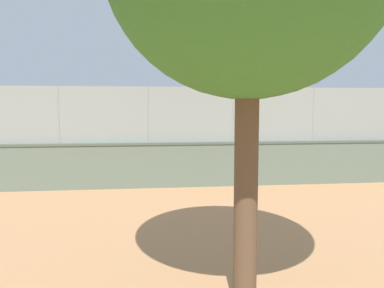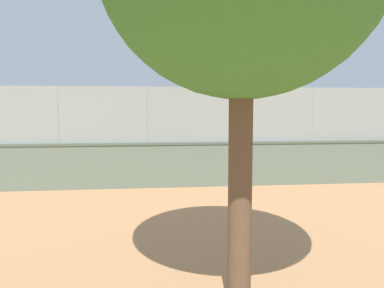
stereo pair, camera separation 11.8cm
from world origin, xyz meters
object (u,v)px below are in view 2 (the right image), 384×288
at_px(player_baseline_waiting, 120,140).
at_px(sports_ball, 145,159).
at_px(player_near_wall_returning, 153,147).
at_px(player_at_service_line, 200,149).

bearing_deg(player_baseline_waiting, sports_ball, 132.52).
distance_m(player_baseline_waiting, player_near_wall_returning, 3.94).
relative_size(player_near_wall_returning, player_at_service_line, 0.91).
bearing_deg(player_near_wall_returning, player_at_service_line, 131.87).
relative_size(player_baseline_waiting, sports_ball, 14.53).
xyz_separation_m(player_near_wall_returning, sports_ball, (0.33, -2.01, -0.85)).
bearing_deg(sports_ball, player_at_service_line, 118.56).
xyz_separation_m(player_near_wall_returning, player_at_service_line, (-1.96, 2.18, 0.09)).
bearing_deg(player_near_wall_returning, player_baseline_waiting, -63.98).
bearing_deg(sports_ball, player_baseline_waiting, -47.48).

